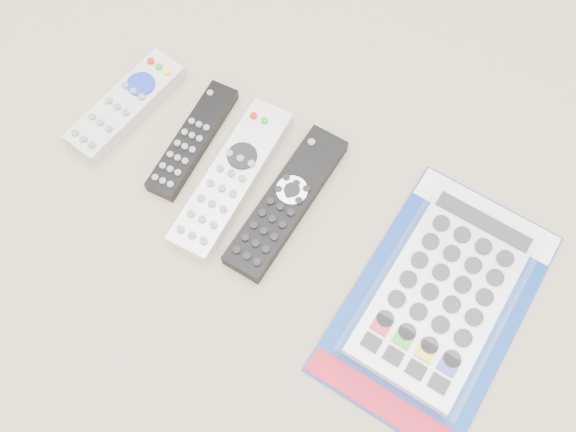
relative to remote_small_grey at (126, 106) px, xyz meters
The scene contains 5 objects.
remote_small_grey is the anchor object (origin of this frame).
remote_slim_black 0.10m from the remote_small_grey, ahead, with size 0.04×0.17×0.02m.
remote_silver_dvd 0.17m from the remote_small_grey, ahead, with size 0.06×0.21×0.02m.
remote_large_black 0.24m from the remote_small_grey, ahead, with size 0.06×0.21×0.02m.
jumbo_remote_packaged 0.44m from the remote_small_grey, ahead, with size 0.19×0.30×0.04m.
Camera 1 is at (0.16, -0.25, 0.69)m, focal length 40.00 mm.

